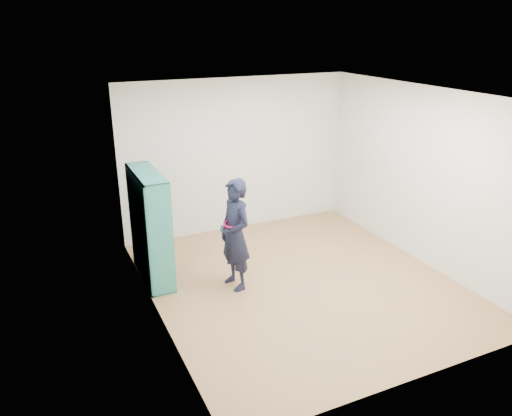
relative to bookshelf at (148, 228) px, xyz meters
name	(u,v)px	position (x,y,z in m)	size (l,w,h in m)	color
floor	(301,283)	(1.85, -1.04, -0.76)	(4.50, 4.50, 0.00)	#9B7446
ceiling	(307,94)	(1.85, -1.04, 1.84)	(4.50, 4.50, 0.00)	white
wall_left	(153,219)	(-0.15, -1.04, 0.54)	(0.02, 4.50, 2.60)	beige
wall_right	(422,176)	(3.85, -1.04, 0.54)	(0.02, 4.50, 2.60)	beige
wall_back	(237,156)	(1.85, 1.21, 0.54)	(4.00, 0.02, 2.60)	beige
wall_front	(425,267)	(1.85, -3.29, 0.54)	(4.00, 0.02, 2.60)	beige
bookshelf	(148,228)	(0.00, 0.00, 0.00)	(0.34, 1.16, 1.55)	#287E76
person	(235,235)	(0.99, -0.74, 0.01)	(0.46, 0.62, 1.54)	black
smartphone	(222,228)	(0.82, -0.69, 0.11)	(0.03, 0.10, 0.13)	silver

